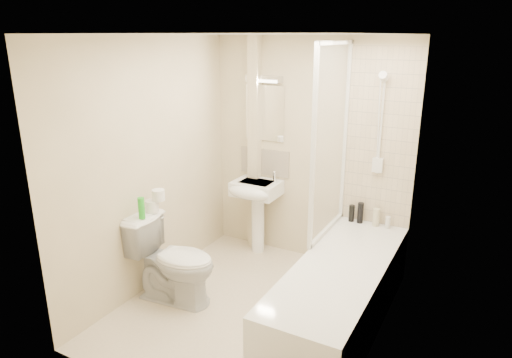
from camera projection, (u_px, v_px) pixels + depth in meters
The scene contains 24 objects.
floor at pixel (252, 309), 4.17m from camera, with size 2.50×2.50×0.00m, color beige.
wall_back at pixel (308, 152), 4.85m from camera, with size 2.20×0.02×2.40m, color beige.
wall_left at pixel (150, 167), 4.31m from camera, with size 0.02×2.50×2.40m, color beige.
wall_right at pixel (384, 207), 3.30m from camera, with size 0.02×2.50×2.40m, color beige.
ceiling at pixel (251, 34), 3.44m from camera, with size 2.20×2.50×0.02m, color white.
tile_back at pixel (381, 139), 4.43m from camera, with size 0.70×0.01×1.75m, color beige.
tile_right at pixel (391, 170), 3.41m from camera, with size 0.01×2.10×1.75m, color beige.
pipe_boxing at pixel (255, 147), 5.08m from camera, with size 0.12×0.12×2.40m, color beige.
splashback at pixel (265, 162), 5.13m from camera, with size 0.60×0.01×0.30m, color beige.
mirror at pixel (265, 113), 4.96m from camera, with size 0.46×0.01×0.60m, color white.
strip_light at pixel (264, 79), 4.83m from camera, with size 0.42×0.07×0.07m, color silver.
bathtub at pixel (340, 292), 3.91m from camera, with size 0.70×2.10×0.55m.
shower_screen at pixel (331, 142), 4.22m from camera, with size 0.04×0.92×1.80m.
shower_fixture at pixel (380, 128), 4.36m from camera, with size 0.10×0.16×0.99m.
pedestal_sink at pixel (255, 197), 5.05m from camera, with size 0.50×0.47×0.97m.
bottle_black_a at pixel (352, 213), 4.70m from camera, with size 0.06×0.06×0.17m, color black.
bottle_white_a at pixel (351, 214), 4.71m from camera, with size 0.05×0.05×0.16m, color silver.
bottle_black_b at pixel (360, 213), 4.66m from camera, with size 0.06×0.06×0.22m, color black.
bottle_cream at pixel (376, 217), 4.59m from camera, with size 0.07×0.07×0.18m, color beige.
bottle_white_b at pixel (388, 222), 4.54m from camera, with size 0.05×0.05×0.12m, color silver.
toilet at pixel (174, 260), 4.21m from camera, with size 0.84×0.53×0.82m, color white.
toilet_roll_lower at pixel (152, 206), 4.24m from camera, with size 0.12×0.12×0.11m, color white.
toilet_roll_upper at pixel (158, 195), 4.22m from camera, with size 0.12×0.12×0.10m, color white.
green_bottle at pixel (141, 208), 4.07m from camera, with size 0.06×0.06×0.20m, color green.
Camera 1 is at (1.76, -3.16, 2.39)m, focal length 32.00 mm.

